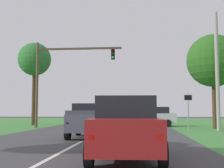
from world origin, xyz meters
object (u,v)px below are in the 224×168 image
Objects in this scene: red_suv_near at (126,126)px; keep_moving_sign at (188,107)px; crossing_suv_far at (153,116)px; utility_pole_right at (217,70)px; traffic_light at (59,71)px; pickup_truck_lead at (91,120)px; extra_tree_1 at (34,60)px; oak_tree_right at (213,61)px.

keep_moving_sign reaches higher than red_suv_near.
utility_pole_right is (4.52, -6.05, 3.51)m from crossing_suv_far.
pickup_truck_lead is at bearing -65.69° from traffic_light.
traffic_light is at bearing -159.59° from crossing_suv_far.
extra_tree_1 reaches higher than traffic_light.
red_suv_near is 0.57× the size of utility_pole_right.
utility_pole_right is 18.35m from extra_tree_1.
crossing_suv_far is (1.69, 19.93, -0.04)m from red_suv_near.
pickup_truck_lead is at bearing -59.90° from extra_tree_1.
red_suv_near is at bearing -111.59° from oak_tree_right.
utility_pole_right is 1.05× the size of extra_tree_1.
extra_tree_1 is at bearing 115.98° from red_suv_near.
oak_tree_right reaches higher than keep_moving_sign.
pickup_truck_lead is at bearing -141.68° from utility_pole_right.
keep_moving_sign is 7.74m from crossing_suv_far.
oak_tree_right is 3.04m from utility_pole_right.
pickup_truck_lead is 1.77× the size of keep_moving_sign.
utility_pole_right reaches higher than traffic_light.
traffic_light is at bearing 179.13° from oak_tree_right.
crossing_suv_far is 0.48× the size of utility_pole_right.
oak_tree_right is at bearing -15.42° from extra_tree_1.
keep_moving_sign is at bearing -123.87° from oak_tree_right.
red_suv_near is 0.59× the size of extra_tree_1.
red_suv_near is 1.04× the size of pickup_truck_lead.
red_suv_near is 7.55m from pickup_truck_lead.
pickup_truck_lead is 17.31m from extra_tree_1.
utility_pole_right is at bearing -24.20° from extra_tree_1.
traffic_light is 1.77× the size of crossing_suv_far.
oak_tree_right is at bearing 82.17° from utility_pole_right.
utility_pole_right reaches higher than keep_moving_sign.
keep_moving_sign is 3.85m from utility_pole_right.
crossing_suv_far is (3.90, 12.71, -0.01)m from pickup_truck_lead.
utility_pole_right is at bearing -13.12° from traffic_light.
red_suv_near is at bearing -94.85° from crossing_suv_far.
red_suv_near is 1.84× the size of keep_moving_sign.
extra_tree_1 reaches higher than red_suv_near.
utility_pole_right is (2.38, 1.34, 2.71)m from keep_moving_sign.
red_suv_near is at bearing -68.72° from traffic_light.
oak_tree_right is (2.77, 4.12, 3.88)m from keep_moving_sign.
traffic_light is 2.77× the size of keep_moving_sign.
traffic_light is at bearing 111.28° from red_suv_near.
extra_tree_1 is (-14.23, 8.81, 4.99)m from keep_moving_sign.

